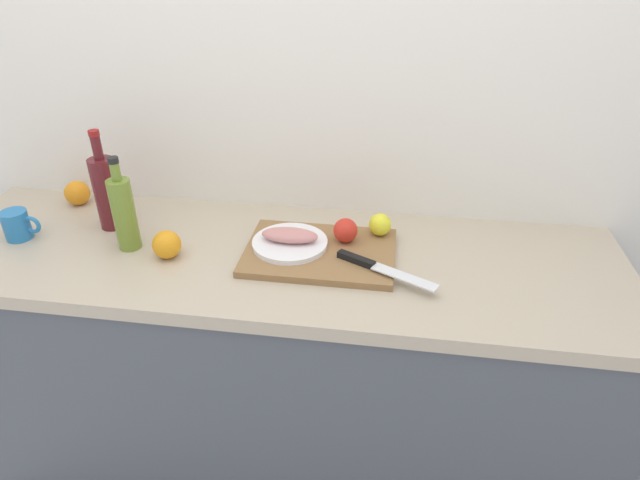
{
  "coord_description": "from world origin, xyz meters",
  "views": [
    {
      "loc": [
        0.34,
        -1.25,
        1.7
      ],
      "look_at": [
        0.15,
        0.01,
        0.95
      ],
      "focal_mm": 30.09,
      "sensor_mm": 36.0,
      "label": 1
    }
  ],
  "objects_px": {
    "coffee_mug_0": "(18,225)",
    "fish_fillet": "(290,235)",
    "cutting_board": "(320,252)",
    "orange_0": "(167,245)",
    "white_plate": "(290,243)",
    "lemon_0": "(380,225)",
    "wine_bottle": "(107,191)",
    "olive_oil_bottle": "(124,212)",
    "chef_knife": "(373,266)"
  },
  "relations": [
    {
      "from": "white_plate",
      "to": "chef_knife",
      "type": "bearing_deg",
      "value": -19.29
    },
    {
      "from": "cutting_board",
      "to": "orange_0",
      "type": "bearing_deg",
      "value": -170.47
    },
    {
      "from": "fish_fillet",
      "to": "lemon_0",
      "type": "xyz_separation_m",
      "value": [
        0.25,
        0.1,
        -0.0
      ]
    },
    {
      "from": "chef_knife",
      "to": "orange_0",
      "type": "bearing_deg",
      "value": -153.66
    },
    {
      "from": "cutting_board",
      "to": "wine_bottle",
      "type": "relative_size",
      "value": 1.36
    },
    {
      "from": "fish_fillet",
      "to": "coffee_mug_0",
      "type": "xyz_separation_m",
      "value": [
        -0.8,
        -0.04,
        -0.01
      ]
    },
    {
      "from": "chef_knife",
      "to": "wine_bottle",
      "type": "relative_size",
      "value": 0.89
    },
    {
      "from": "fish_fillet",
      "to": "chef_knife",
      "type": "bearing_deg",
      "value": -19.29
    },
    {
      "from": "white_plate",
      "to": "lemon_0",
      "type": "bearing_deg",
      "value": 22.05
    },
    {
      "from": "wine_bottle",
      "to": "olive_oil_bottle",
      "type": "bearing_deg",
      "value": -45.68
    },
    {
      "from": "chef_knife",
      "to": "olive_oil_bottle",
      "type": "height_order",
      "value": "olive_oil_bottle"
    },
    {
      "from": "white_plate",
      "to": "coffee_mug_0",
      "type": "relative_size",
      "value": 1.85
    },
    {
      "from": "coffee_mug_0",
      "to": "fish_fillet",
      "type": "bearing_deg",
      "value": 3.08
    },
    {
      "from": "cutting_board",
      "to": "chef_knife",
      "type": "xyz_separation_m",
      "value": [
        0.15,
        -0.08,
        0.02
      ]
    },
    {
      "from": "white_plate",
      "to": "wine_bottle",
      "type": "height_order",
      "value": "wine_bottle"
    },
    {
      "from": "chef_knife",
      "to": "wine_bottle",
      "type": "xyz_separation_m",
      "value": [
        -0.81,
        0.15,
        0.09
      ]
    },
    {
      "from": "coffee_mug_0",
      "to": "wine_bottle",
      "type": "bearing_deg",
      "value": 24.78
    },
    {
      "from": "white_plate",
      "to": "cutting_board",
      "type": "bearing_deg",
      "value": -5.73
    },
    {
      "from": "chef_knife",
      "to": "lemon_0",
      "type": "distance_m",
      "value": 0.19
    },
    {
      "from": "wine_bottle",
      "to": "coffee_mug_0",
      "type": "xyz_separation_m",
      "value": [
        -0.24,
        -0.11,
        -0.07
      ]
    },
    {
      "from": "lemon_0",
      "to": "olive_oil_bottle",
      "type": "height_order",
      "value": "olive_oil_bottle"
    },
    {
      "from": "white_plate",
      "to": "fish_fillet",
      "type": "distance_m",
      "value": 0.03
    },
    {
      "from": "fish_fillet",
      "to": "olive_oil_bottle",
      "type": "relative_size",
      "value": 0.58
    },
    {
      "from": "lemon_0",
      "to": "wine_bottle",
      "type": "height_order",
      "value": "wine_bottle"
    },
    {
      "from": "fish_fillet",
      "to": "wine_bottle",
      "type": "bearing_deg",
      "value": 173.33
    },
    {
      "from": "chef_knife",
      "to": "coffee_mug_0",
      "type": "height_order",
      "value": "coffee_mug_0"
    },
    {
      "from": "olive_oil_bottle",
      "to": "chef_knife",
      "type": "bearing_deg",
      "value": -3.35
    },
    {
      "from": "wine_bottle",
      "to": "chef_knife",
      "type": "bearing_deg",
      "value": -10.55
    },
    {
      "from": "chef_knife",
      "to": "wine_bottle",
      "type": "distance_m",
      "value": 0.83
    },
    {
      "from": "white_plate",
      "to": "orange_0",
      "type": "relative_size",
      "value": 2.68
    },
    {
      "from": "fish_fillet",
      "to": "chef_knife",
      "type": "relative_size",
      "value": 0.59
    },
    {
      "from": "white_plate",
      "to": "wine_bottle",
      "type": "relative_size",
      "value": 0.7
    },
    {
      "from": "cutting_board",
      "to": "wine_bottle",
      "type": "height_order",
      "value": "wine_bottle"
    },
    {
      "from": "cutting_board",
      "to": "olive_oil_bottle",
      "type": "xyz_separation_m",
      "value": [
        -0.55,
        -0.03,
        0.1
      ]
    },
    {
      "from": "cutting_board",
      "to": "wine_bottle",
      "type": "bearing_deg",
      "value": 173.46
    },
    {
      "from": "chef_knife",
      "to": "coffee_mug_0",
      "type": "relative_size",
      "value": 2.36
    },
    {
      "from": "lemon_0",
      "to": "olive_oil_bottle",
      "type": "xyz_separation_m",
      "value": [
        -0.71,
        -0.14,
        0.06
      ]
    },
    {
      "from": "fish_fillet",
      "to": "orange_0",
      "type": "bearing_deg",
      "value": -166.58
    },
    {
      "from": "fish_fillet",
      "to": "coffee_mug_0",
      "type": "height_order",
      "value": "coffee_mug_0"
    },
    {
      "from": "fish_fillet",
      "to": "coffee_mug_0",
      "type": "distance_m",
      "value": 0.81
    },
    {
      "from": "chef_knife",
      "to": "coffee_mug_0",
      "type": "distance_m",
      "value": 1.05
    },
    {
      "from": "chef_knife",
      "to": "lemon_0",
      "type": "height_order",
      "value": "lemon_0"
    },
    {
      "from": "white_plate",
      "to": "lemon_0",
      "type": "relative_size",
      "value": 3.29
    },
    {
      "from": "cutting_board",
      "to": "white_plate",
      "type": "distance_m",
      "value": 0.09
    },
    {
      "from": "cutting_board",
      "to": "coffee_mug_0",
      "type": "relative_size",
      "value": 3.62
    },
    {
      "from": "lemon_0",
      "to": "wine_bottle",
      "type": "distance_m",
      "value": 0.82
    },
    {
      "from": "cutting_board",
      "to": "orange_0",
      "type": "distance_m",
      "value": 0.43
    },
    {
      "from": "cutting_board",
      "to": "lemon_0",
      "type": "relative_size",
      "value": 6.43
    },
    {
      "from": "chef_knife",
      "to": "fish_fillet",
      "type": "bearing_deg",
      "value": -172.44
    },
    {
      "from": "coffee_mug_0",
      "to": "chef_knife",
      "type": "bearing_deg",
      "value": -2.23
    }
  ]
}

